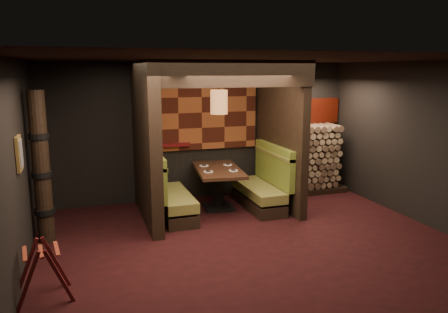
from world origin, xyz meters
The scene contains 23 objects.
floor centered at (0.00, 0.00, -0.01)m, with size 6.50×5.50×0.02m, color black.
ceiling centered at (0.00, 0.00, 2.86)m, with size 6.50×5.50×0.02m, color black.
wall_back centered at (0.00, 2.76, 1.43)m, with size 6.50×0.02×2.85m, color black.
wall_front centered at (0.00, -2.76, 1.43)m, with size 6.50×0.02×2.85m, color black.
wall_left centered at (-3.26, 0.00, 1.43)m, with size 0.02×5.50×2.85m, color black.
wall_right centered at (3.26, 0.00, 1.43)m, with size 0.02×5.50×2.85m, color black.
partition_left centered at (-1.35, 1.65, 1.43)m, with size 0.20×2.20×2.85m, color black.
partition_right centered at (1.30, 1.70, 1.43)m, with size 0.15×2.10×2.85m, color black.
header_beam centered at (-0.02, 0.70, 2.63)m, with size 2.85×0.18×0.44m, color black.
tapa_back_panel centered at (-0.02, 2.71, 1.82)m, with size 2.40×0.06×1.55m, color brown.
tapa_side_panel centered at (-1.23, 1.82, 1.85)m, with size 0.04×1.85×1.45m, color brown.
lacquer_shelf centered at (-0.60, 2.65, 1.18)m, with size 0.60×0.12×0.07m, color #5D1113.
booth_bench_left centered at (-0.96, 1.65, 0.40)m, with size 0.68×1.60×1.14m.
booth_bench_right centered at (0.93, 1.65, 0.40)m, with size 0.68×1.60×1.14m.
dining_table centered at (0.06, 1.82, 0.58)m, with size 1.02×1.63×0.81m.
place_settings centered at (0.06, 1.82, 0.82)m, with size 0.72×0.76×0.03m.
pendant_lamp centered at (0.06, 1.77, 2.10)m, with size 0.32×0.32×0.98m.
framed_picture centered at (-3.22, 0.10, 1.62)m, with size 0.05×0.36×0.46m.
luggage_rack centered at (-2.97, -0.80, 0.37)m, with size 0.73×0.55×0.74m.
totem_column centered at (-3.05, 1.10, 1.19)m, with size 0.31×0.31×2.40m.
firewood_stack centered at (2.29, 2.35, 0.75)m, with size 1.73×0.70×1.50m.
mosaic_header centered at (2.29, 2.68, 1.78)m, with size 1.83×0.10×0.56m, color #671709.
bay_front_post centered at (1.39, 1.96, 1.43)m, with size 0.08×0.08×2.85m, color black.
Camera 1 is at (-2.45, -6.04, 2.69)m, focal length 35.00 mm.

